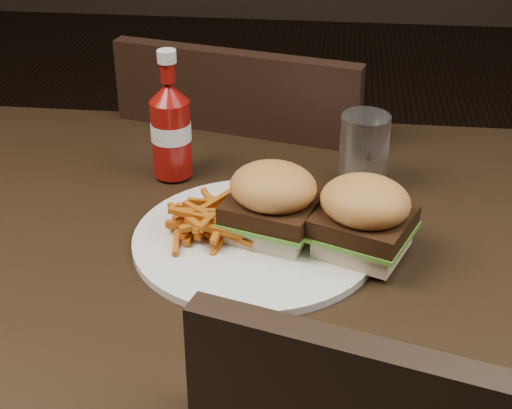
# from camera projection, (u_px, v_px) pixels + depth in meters

# --- Properties ---
(dining_table) EXTENTS (1.20, 0.80, 0.04)m
(dining_table) POSITION_uv_depth(u_px,v_px,m) (177.00, 257.00, 0.98)
(dining_table) COLOR black
(dining_table) RESTS_ON ground
(chair_far) EXTENTS (0.51, 0.51, 0.04)m
(chair_far) POSITION_uv_depth(u_px,v_px,m) (271.00, 239.00, 1.58)
(chair_far) COLOR black
(chair_far) RESTS_ON ground
(plate) EXTENTS (0.30, 0.30, 0.01)m
(plate) POSITION_uv_depth(u_px,v_px,m) (255.00, 240.00, 0.97)
(plate) COLOR white
(plate) RESTS_ON dining_table
(sandwich_half_a) EXTENTS (0.12, 0.11, 0.02)m
(sandwich_half_a) POSITION_uv_depth(u_px,v_px,m) (273.00, 227.00, 0.97)
(sandwich_half_a) COLOR beige
(sandwich_half_a) RESTS_ON plate
(sandwich_half_b) EXTENTS (0.12, 0.12, 0.02)m
(sandwich_half_b) POSITION_uv_depth(u_px,v_px,m) (362.00, 242.00, 0.94)
(sandwich_half_b) COLOR beige
(sandwich_half_b) RESTS_ON plate
(fries_pile) EXTENTS (0.13, 0.13, 0.04)m
(fries_pile) POSITION_uv_depth(u_px,v_px,m) (205.00, 218.00, 0.96)
(fries_pile) COLOR #B63902
(fries_pile) RESTS_ON plate
(ketchup_bottle) EXTENTS (0.06, 0.06, 0.11)m
(ketchup_bottle) POSITION_uv_depth(u_px,v_px,m) (171.00, 138.00, 1.10)
(ketchup_bottle) COLOR maroon
(ketchup_bottle) RESTS_ON dining_table
(tumbler) EXTENTS (0.08, 0.08, 0.11)m
(tumbler) POSITION_uv_depth(u_px,v_px,m) (364.00, 152.00, 1.07)
(tumbler) COLOR white
(tumbler) RESTS_ON dining_table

